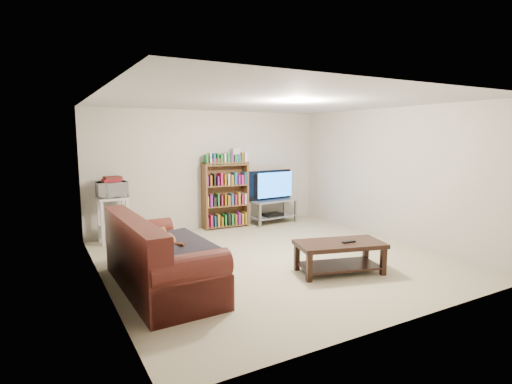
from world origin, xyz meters
TOP-DOWN VIEW (x-y plane):
  - floor at (0.00, 0.00)m, footprint 5.00×5.00m
  - ceiling at (0.00, 0.00)m, footprint 5.00×5.00m
  - wall_back at (0.00, 2.50)m, footprint 5.00×0.00m
  - wall_front at (0.00, -2.50)m, footprint 5.00×0.00m
  - wall_left at (-2.50, 0.00)m, footprint 0.00×5.00m
  - wall_right at (2.50, 0.00)m, footprint 0.00×5.00m
  - sofa at (-1.96, -0.36)m, footprint 0.99×2.17m
  - blanket at (-1.77, -0.50)m, footprint 0.94×1.16m
  - cat at (-1.78, -0.31)m, footprint 0.25×0.59m
  - coffee_table at (0.44, -1.01)m, footprint 1.31×0.90m
  - remote at (0.53, -1.09)m, footprint 0.20×0.08m
  - tv_stand at (1.30, 2.16)m, footprint 1.07×0.56m
  - television at (1.30, 2.16)m, footprint 1.12×0.25m
  - dvd_player at (1.30, 2.16)m, footprint 0.44×0.33m
  - bookshelf at (0.24, 2.30)m, footprint 0.96×0.34m
  - shelf_clutter at (0.34, 2.31)m, footprint 0.70×0.22m
  - microwave_stand at (-2.01, 2.19)m, footprint 0.53×0.40m
  - microwave at (-2.01, 2.19)m, footprint 0.52×0.37m
  - game_boxes at (-2.01, 2.19)m, footprint 0.31×0.27m

SIDE VIEW (x-z plane):
  - floor at x=0.00m, z-range 0.00..0.00m
  - dvd_player at x=1.30m, z-range 0.16..0.22m
  - coffee_table at x=0.44m, z-range 0.09..0.52m
  - sofa at x=-1.96m, z-range -0.14..0.78m
  - tv_stand at x=1.30m, z-range 0.09..0.61m
  - remote at x=0.53m, z-range 0.44..0.46m
  - microwave_stand at x=-2.01m, z-range 0.11..0.93m
  - blanket at x=-1.77m, z-range 0.45..0.63m
  - cat at x=-1.78m, z-range 0.51..0.69m
  - bookshelf at x=0.24m, z-range 0.02..1.38m
  - television at x=1.30m, z-range 0.52..1.15m
  - microwave at x=-2.01m, z-range 0.82..1.09m
  - game_boxes at x=-2.01m, z-range 1.09..1.14m
  - wall_back at x=0.00m, z-range -1.30..3.70m
  - wall_front at x=0.00m, z-range -1.30..3.70m
  - wall_left at x=-2.50m, z-range -1.30..3.70m
  - wall_right at x=2.50m, z-range -1.30..3.70m
  - shelf_clutter at x=0.34m, z-range 1.33..1.61m
  - ceiling at x=0.00m, z-range 2.40..2.40m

